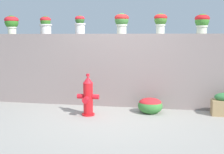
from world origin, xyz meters
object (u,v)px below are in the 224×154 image
potted_plant_1 (46,24)px  fire_hydrant (88,97)px  flower_bush_left (150,105)px  potted_plant_5 (202,22)px  potted_plant_2 (80,23)px  potted_plant_3 (122,21)px  potted_plant_4 (161,21)px  potted_plant_0 (12,22)px

potted_plant_1 → fire_hydrant: size_ratio=0.48×
flower_bush_left → potted_plant_1: bearing=167.6°
potted_plant_1 → potted_plant_5: 3.39m
potted_plant_2 → potted_plant_5: (2.59, -0.01, 0.02)m
potted_plant_1 → potted_plant_3: 1.73m
potted_plant_4 → potted_plant_0: bearing=179.8°
potted_plant_2 → flower_bush_left: 2.35m
potted_plant_0 → flower_bush_left: size_ratio=0.86×
potted_plant_3 → flower_bush_left: 1.90m
potted_plant_3 → potted_plant_0: bearing=-180.0°
potted_plant_4 → potted_plant_1: bearing=-179.7°
potted_plant_4 → flower_bush_left: size_ratio=0.86×
potted_plant_1 → fire_hydrant: bearing=-36.8°
potted_plant_3 → potted_plant_4: 0.83m
potted_plant_0 → potted_plant_3: potted_plant_3 is taller
potted_plant_3 → fire_hydrant: 1.83m
potted_plant_2 → potted_plant_3: size_ratio=0.92×
flower_bush_left → potted_plant_2: bearing=161.7°
potted_plant_0 → potted_plant_1: 0.85m
potted_plant_0 → potted_plant_2: 1.65m
potted_plant_2 → flower_bush_left: size_ratio=0.82×
potted_plant_3 → potted_plant_5: 1.66m
potted_plant_0 → potted_plant_1: (0.84, -0.03, -0.04)m
potted_plant_1 → potted_plant_2: (0.80, 0.00, 0.01)m
flower_bush_left → fire_hydrant: bearing=-162.5°
potted_plant_2 → potted_plant_5: potted_plant_2 is taller
potted_plant_2 → flower_bush_left: bearing=-18.3°
potted_plant_2 → potted_plant_5: size_ratio=1.01×
fire_hydrant → potted_plant_2: bearing=114.2°
potted_plant_5 → potted_plant_1: bearing=179.9°
potted_plant_0 → potted_plant_5: 4.24m
potted_plant_3 → fire_hydrant: (-0.52, -0.93, -1.49)m
potted_plant_0 → potted_plant_1: potted_plant_0 is taller
potted_plant_1 → potted_plant_3: (1.73, 0.03, 0.05)m
potted_plant_5 → flower_bush_left: 2.00m
potted_plant_2 → potted_plant_3: 0.93m
potted_plant_0 → fire_hydrant: bearing=-24.3°
potted_plant_3 → fire_hydrant: bearing=-119.3°
potted_plant_1 → potted_plant_2: potted_plant_2 is taller
potted_plant_0 → fire_hydrant: potted_plant_0 is taller
potted_plant_0 → potted_plant_3: bearing=0.0°
potted_plant_5 → flower_bush_left: bearing=-152.5°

